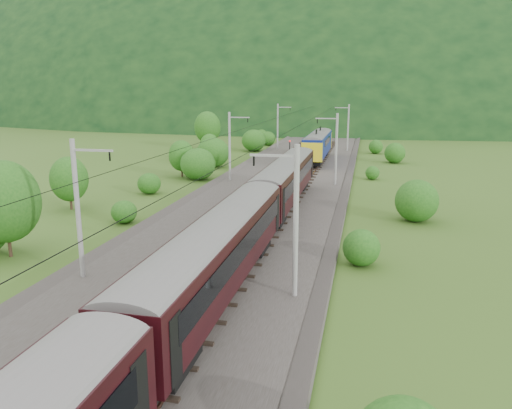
# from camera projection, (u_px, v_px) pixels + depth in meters

# --- Properties ---
(ground) EXTENTS (600.00, 600.00, 0.00)m
(ground) POSITION_uv_depth(u_px,v_px,m) (184.00, 290.00, 27.77)
(ground) COLOR #355119
(ground) RESTS_ON ground
(railbed) EXTENTS (14.00, 220.00, 0.30)m
(railbed) POSITION_uv_depth(u_px,v_px,m) (231.00, 237.00, 37.24)
(railbed) COLOR #38332D
(railbed) RESTS_ON ground
(track_left) EXTENTS (2.40, 220.00, 0.27)m
(track_left) POSITION_uv_depth(u_px,v_px,m) (201.00, 232.00, 37.70)
(track_left) COLOR brown
(track_left) RESTS_ON railbed
(track_right) EXTENTS (2.40, 220.00, 0.27)m
(track_right) POSITION_uv_depth(u_px,v_px,m) (263.00, 236.00, 36.68)
(track_right) COLOR brown
(track_right) RESTS_ON railbed
(catenary_left) EXTENTS (2.54, 192.28, 8.00)m
(catenary_left) POSITION_uv_depth(u_px,v_px,m) (230.00, 145.00, 58.46)
(catenary_left) COLOR gray
(catenary_left) RESTS_ON railbed
(catenary_right) EXTENTS (2.54, 192.28, 8.00)m
(catenary_right) POSITION_uv_depth(u_px,v_px,m) (336.00, 148.00, 55.86)
(catenary_right) COLOR gray
(catenary_right) RESTS_ON railbed
(overhead_wires) EXTENTS (4.83, 198.00, 0.03)m
(overhead_wires) POSITION_uv_depth(u_px,v_px,m) (230.00, 144.00, 35.66)
(overhead_wires) COLOR black
(overhead_wires) RESTS_ON ground
(mountain_main) EXTENTS (504.00, 360.00, 244.00)m
(mountain_main) POSITION_uv_depth(u_px,v_px,m) (351.00, 109.00, 274.87)
(mountain_main) COLOR black
(mountain_main) RESTS_ON ground
(mountain_ridge) EXTENTS (336.00, 280.00, 132.00)m
(mountain_ridge) POSITION_uv_depth(u_px,v_px,m) (174.00, 105.00, 338.31)
(mountain_ridge) COLOR black
(mountain_ridge) RESTS_ON ground
(train) EXTENTS (2.84, 113.43, 4.94)m
(train) POSITION_uv_depth(u_px,v_px,m) (219.00, 241.00, 25.48)
(train) COLOR black
(train) RESTS_ON ground
(hazard_post_near) EXTENTS (0.15, 0.15, 1.36)m
(hazard_post_near) POSITION_uv_depth(u_px,v_px,m) (307.00, 147.00, 87.01)
(hazard_post_near) COLOR red
(hazard_post_near) RESTS_ON railbed
(hazard_post_far) EXTENTS (0.18, 0.18, 1.69)m
(hazard_post_far) POSITION_uv_depth(u_px,v_px,m) (316.00, 143.00, 91.31)
(hazard_post_far) COLOR red
(hazard_post_far) RESTS_ON railbed
(signal) EXTENTS (0.25, 0.25, 2.23)m
(signal) POSITION_uv_depth(u_px,v_px,m) (290.00, 146.00, 83.06)
(signal) COLOR black
(signal) RESTS_ON railbed
(vegetation_left) EXTENTS (14.11, 148.54, 6.90)m
(vegetation_left) POSITION_uv_depth(u_px,v_px,m) (139.00, 172.00, 51.95)
(vegetation_left) COLOR #1D5115
(vegetation_left) RESTS_ON ground
(vegetation_right) EXTENTS (7.29, 104.74, 3.22)m
(vegetation_right) POSITION_uv_depth(u_px,v_px,m) (398.00, 200.00, 44.10)
(vegetation_right) COLOR #1D5115
(vegetation_right) RESTS_ON ground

